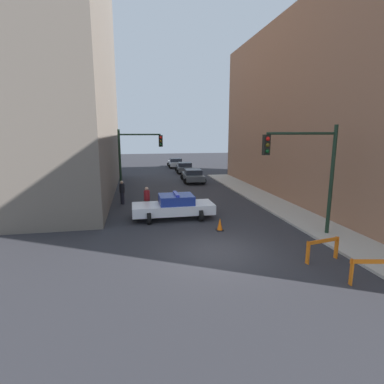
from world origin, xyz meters
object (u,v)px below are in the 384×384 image
pedestrian_corner (122,192)px  barrier_mid (323,246)px  parked_car_near (193,175)px  barrier_front (374,268)px  pedestrian_crossing (147,200)px  traffic_cone (220,224)px  traffic_light_far (134,153)px  parked_car_far (176,163)px  police_car (174,206)px  parked_car_mid (185,167)px  traffic_light_near (310,164)px

pedestrian_corner → barrier_mid: (8.03, -11.23, -0.24)m
parked_car_near → barrier_front: parked_car_near is taller
pedestrian_crossing → traffic_cone: 5.44m
traffic_light_far → parked_car_far: bearing=72.8°
police_car → pedestrian_corner: pedestrian_corner is taller
parked_car_mid → parked_car_far: 6.08m
police_car → pedestrian_corner: (-3.10, 4.22, 0.14)m
barrier_front → parked_car_far: bearing=93.0°
traffic_light_near → parked_car_far: (-2.25, 30.06, -2.86)m
parked_car_near → barrier_mid: (1.35, -19.62, -0.06)m
police_car → pedestrian_crossing: (-1.49, 1.47, 0.14)m
police_car → barrier_mid: size_ratio=2.98×
traffic_light_far → parked_car_far: size_ratio=1.20×
pedestrian_corner → barrier_mid: pedestrian_corner is taller
pedestrian_corner → traffic_cone: (5.14, -6.86, -0.54)m
police_car → barrier_mid: (4.93, -7.01, -0.11)m
parked_car_far → barrier_mid: 32.78m
parked_car_mid → traffic_cone: bearing=-91.3°
police_car → pedestrian_crossing: 2.10m
parked_car_far → barrier_front: parked_car_far is taller
traffic_light_near → parked_car_near: traffic_light_near is taller
pedestrian_corner → police_car: bearing=85.0°
parked_car_near → parked_car_mid: (0.31, 7.07, 0.00)m
traffic_light_near → parked_car_near: (-2.26, 16.92, -2.86)m
parked_car_near → barrier_front: 21.71m
parked_car_near → barrier_front: (1.85, -21.63, -0.06)m
police_car → barrier_front: size_ratio=2.99×
parked_car_mid → barrier_front: parked_car_mid is taller
traffic_light_near → barrier_front: 5.55m
parked_car_mid → parked_car_far: (-0.30, 6.07, 0.00)m
police_car → parked_car_mid: size_ratio=1.07×
police_car → parked_car_near: bearing=-16.4°
traffic_light_far → pedestrian_corner: traffic_light_far is taller
parked_car_mid → barrier_mid: parked_car_mid is taller
traffic_light_near → pedestrian_crossing: bearing=141.7°
barrier_front → barrier_mid: size_ratio=1.00×
traffic_light_near → police_car: (-5.84, 4.31, -2.81)m
police_car → pedestrian_crossing: pedestrian_crossing is taller
traffic_light_near → parked_car_far: size_ratio=1.20×
parked_car_mid → pedestrian_corner: 16.97m
traffic_light_near → police_car: traffic_light_near is taller
traffic_light_near → parked_car_near: bearing=97.6°
barrier_front → barrier_mid: (-0.50, 2.01, 0.00)m
barrier_mid → pedestrian_crossing: bearing=127.2°
pedestrian_crossing → police_car: bearing=-35.7°
parked_car_far → pedestrian_corner: (-6.70, -21.53, 0.19)m
parked_car_far → police_car: bearing=-96.4°
traffic_light_far → parked_car_near: 8.47m
traffic_cone → parked_car_far: bearing=86.9°
pedestrian_crossing → barrier_mid: pedestrian_crossing is taller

